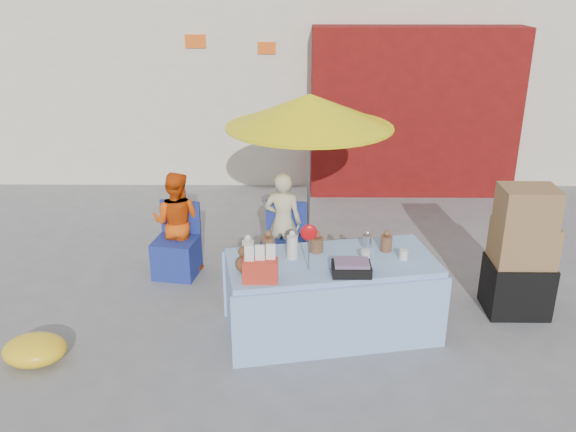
{
  "coord_description": "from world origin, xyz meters",
  "views": [
    {
      "loc": [
        0.31,
        -5.23,
        3.33
      ],
      "look_at": [
        0.26,
        0.6,
        1.0
      ],
      "focal_mm": 38.0,
      "sensor_mm": 36.0,
      "label": 1
    }
  ],
  "objects_px": {
    "chair_left": "(177,254)",
    "vendor_beige": "(283,223)",
    "vendor_orange": "(177,222)",
    "market_table": "(330,295)",
    "chair_right": "(283,255)",
    "box_stack": "(521,256)",
    "umbrella": "(310,111)"
  },
  "relations": [
    {
      "from": "vendor_orange",
      "to": "box_stack",
      "type": "height_order",
      "value": "box_stack"
    },
    {
      "from": "chair_left",
      "to": "vendor_beige",
      "type": "height_order",
      "value": "vendor_beige"
    },
    {
      "from": "market_table",
      "to": "chair_right",
      "type": "height_order",
      "value": "market_table"
    },
    {
      "from": "market_table",
      "to": "umbrella",
      "type": "xyz_separation_m",
      "value": [
        -0.18,
        1.51,
        1.49
      ]
    },
    {
      "from": "chair_left",
      "to": "umbrella",
      "type": "height_order",
      "value": "umbrella"
    },
    {
      "from": "vendor_orange",
      "to": "market_table",
      "type": "bearing_deg",
      "value": 151.63
    },
    {
      "from": "vendor_orange",
      "to": "umbrella",
      "type": "bearing_deg",
      "value": -164.76
    },
    {
      "from": "chair_right",
      "to": "vendor_beige",
      "type": "bearing_deg",
      "value": 100.85
    },
    {
      "from": "market_table",
      "to": "chair_left",
      "type": "distance_m",
      "value": 2.12
    },
    {
      "from": "vendor_beige",
      "to": "box_stack",
      "type": "height_order",
      "value": "box_stack"
    },
    {
      "from": "chair_right",
      "to": "box_stack",
      "type": "relative_size",
      "value": 0.61
    },
    {
      "from": "vendor_orange",
      "to": "umbrella",
      "type": "height_order",
      "value": "umbrella"
    },
    {
      "from": "chair_right",
      "to": "market_table",
      "type": "bearing_deg",
      "value": -58.85
    },
    {
      "from": "vendor_orange",
      "to": "vendor_beige",
      "type": "distance_m",
      "value": 1.25
    },
    {
      "from": "vendor_beige",
      "to": "vendor_orange",
      "type": "bearing_deg",
      "value": 9.71
    },
    {
      "from": "vendor_beige",
      "to": "box_stack",
      "type": "relative_size",
      "value": 0.88
    },
    {
      "from": "market_table",
      "to": "vendor_orange",
      "type": "xyz_separation_m",
      "value": [
        -1.73,
        1.36,
        0.21
      ]
    },
    {
      "from": "vendor_orange",
      "to": "umbrella",
      "type": "relative_size",
      "value": 0.58
    },
    {
      "from": "umbrella",
      "to": "box_stack",
      "type": "bearing_deg",
      "value": -27.12
    },
    {
      "from": "chair_left",
      "to": "chair_right",
      "type": "bearing_deg",
      "value": 9.71
    },
    {
      "from": "market_table",
      "to": "chair_right",
      "type": "bearing_deg",
      "value": 100.78
    },
    {
      "from": "market_table",
      "to": "umbrella",
      "type": "height_order",
      "value": "umbrella"
    },
    {
      "from": "box_stack",
      "to": "chair_left",
      "type": "bearing_deg",
      "value": 167.53
    },
    {
      "from": "vendor_beige",
      "to": "umbrella",
      "type": "height_order",
      "value": "umbrella"
    },
    {
      "from": "vendor_orange",
      "to": "chair_right",
      "type": "bearing_deg",
      "value": -176.41
    },
    {
      "from": "chair_left",
      "to": "box_stack",
      "type": "distance_m",
      "value": 3.81
    },
    {
      "from": "chair_left",
      "to": "vendor_beige",
      "type": "relative_size",
      "value": 0.7
    },
    {
      "from": "box_stack",
      "to": "chair_right",
      "type": "bearing_deg",
      "value": 161.53
    },
    {
      "from": "market_table",
      "to": "vendor_orange",
      "type": "distance_m",
      "value": 2.21
    },
    {
      "from": "chair_left",
      "to": "box_stack",
      "type": "relative_size",
      "value": 0.61
    },
    {
      "from": "chair_right",
      "to": "umbrella",
      "type": "relative_size",
      "value": 0.41
    },
    {
      "from": "market_table",
      "to": "vendor_orange",
      "type": "relative_size",
      "value": 1.78
    }
  ]
}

